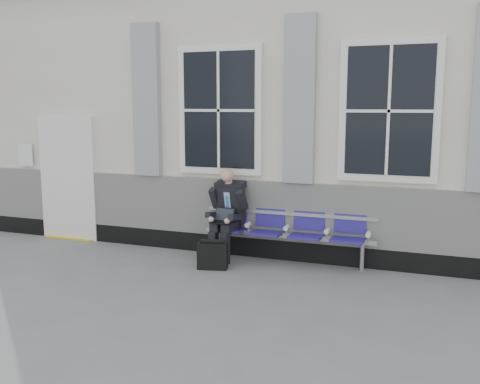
% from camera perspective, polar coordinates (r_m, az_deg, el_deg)
% --- Properties ---
extents(ground, '(70.00, 70.00, 0.00)m').
position_cam_1_polar(ground, '(6.67, 10.69, -11.35)').
color(ground, slate).
rests_on(ground, ground).
extents(station_building, '(14.40, 4.40, 4.49)m').
position_cam_1_polar(station_building, '(9.70, 14.39, 8.34)').
color(station_building, silver).
rests_on(station_building, ground).
extents(bench, '(2.60, 0.47, 0.91)m').
position_cam_1_polar(bench, '(7.96, 5.12, -3.69)').
color(bench, '#9EA0A3').
rests_on(bench, ground).
extents(businessman, '(0.57, 0.77, 1.39)m').
position_cam_1_polar(businessman, '(8.07, -1.36, -1.98)').
color(businessman, black).
rests_on(businessman, ground).
extents(briefcase, '(0.46, 0.27, 0.44)m').
position_cam_1_polar(briefcase, '(7.72, -2.96, -6.75)').
color(briefcase, black).
rests_on(briefcase, ground).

